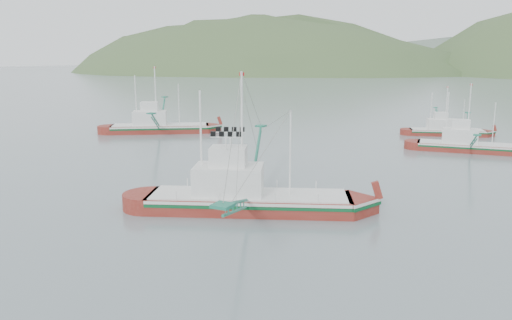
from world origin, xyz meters
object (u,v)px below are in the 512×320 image
at_px(main_boat, 247,181).
at_px(bg_boat_right, 469,141).
at_px(bg_boat_left, 159,118).
at_px(bg_boat_far, 447,125).

bearing_deg(main_boat, bg_boat_right, 46.31).
bearing_deg(bg_boat_left, main_boat, -76.97).
height_order(main_boat, bg_boat_right, main_boat).
xyz_separation_m(main_boat, bg_boat_left, (-33.46, 31.81, 0.02)).
distance_m(bg_boat_far, bg_boat_left, 47.20).
xyz_separation_m(main_boat, bg_boat_far, (9.91, 50.43, -0.84)).
xyz_separation_m(bg_boat_far, bg_boat_right, (4.27, -13.74, -0.20)).
height_order(bg_boat_far, bg_boat_right, bg_boat_right).
relative_size(main_boat, bg_boat_far, 1.41).
distance_m(bg_boat_right, bg_boat_left, 47.90).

